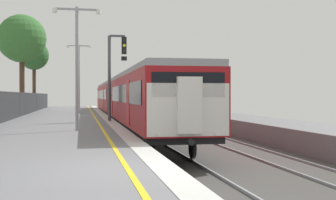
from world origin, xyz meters
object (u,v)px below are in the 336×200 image
at_px(background_tree_centre, 34,56).
at_px(platform_lamp_far, 79,73).
at_px(commuter_train_at_platform, 125,98).
at_px(signal_gantry, 114,67).
at_px(platform_lamp_mid, 77,57).
at_px(background_tree_left, 20,40).

bearing_deg(background_tree_centre, platform_lamp_far, -65.32).
xyz_separation_m(commuter_train_at_platform, signal_gantry, (-1.47, -8.40, 1.85)).
distance_m(platform_lamp_far, background_tree_centre, 11.44).
relative_size(platform_lamp_mid, background_tree_left, 0.62).
xyz_separation_m(platform_lamp_far, background_tree_centre, (-4.69, 10.21, 2.17)).
bearing_deg(commuter_train_at_platform, background_tree_left, 149.99).
bearing_deg(platform_lamp_mid, background_tree_centre, 99.11).
distance_m(signal_gantry, platform_lamp_far, 12.29).
bearing_deg(background_tree_left, platform_lamp_mid, -76.51).
xyz_separation_m(commuter_train_at_platform, platform_lamp_far, (-3.52, 3.71, 2.11)).
relative_size(platform_lamp_far, background_tree_left, 0.69).
height_order(background_tree_left, background_tree_centre, background_tree_left).
bearing_deg(background_tree_centre, background_tree_left, -90.92).
relative_size(commuter_train_at_platform, signal_gantry, 8.38).
height_order(signal_gantry, platform_lamp_far, platform_lamp_far).
height_order(commuter_train_at_platform, signal_gantry, signal_gantry).
height_order(commuter_train_at_platform, background_tree_left, background_tree_left).
bearing_deg(platform_lamp_mid, commuter_train_at_platform, 77.05).
bearing_deg(platform_lamp_far, background_tree_left, 166.96).
bearing_deg(commuter_train_at_platform, platform_lamp_far, 133.54).
height_order(platform_lamp_far, background_tree_left, background_tree_left).
xyz_separation_m(signal_gantry, platform_lamp_mid, (-2.05, -6.92, -0.03)).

